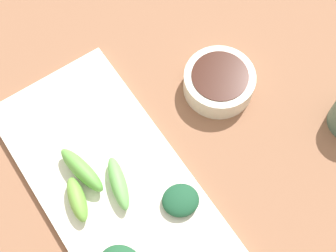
% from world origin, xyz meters
% --- Properties ---
extents(tabletop, '(2.10, 2.10, 0.02)m').
position_xyz_m(tabletop, '(0.00, 0.00, 0.01)').
color(tabletop, '#895E43').
rests_on(tabletop, ground).
extents(sauce_bowl, '(0.10, 0.10, 0.04)m').
position_xyz_m(sauce_bowl, '(-0.12, -0.04, 0.04)').
color(sauce_bowl, silver).
rests_on(sauce_bowl, tabletop).
extents(serving_plate, '(0.19, 0.38, 0.01)m').
position_xyz_m(serving_plate, '(0.08, 0.00, 0.03)').
color(serving_plate, silver).
rests_on(serving_plate, tabletop).
extents(broccoli_stalk_0, '(0.04, 0.08, 0.03)m').
position_xyz_m(broccoli_stalk_0, '(0.08, 0.01, 0.04)').
color(broccoli_stalk_0, '#69B259').
rests_on(broccoli_stalk_0, serving_plate).
extents(broccoli_stalk_1, '(0.04, 0.07, 0.03)m').
position_xyz_m(broccoli_stalk_1, '(0.13, 0.00, 0.04)').
color(broccoli_stalk_1, '#6DAD41').
rests_on(broccoli_stalk_1, serving_plate).
extents(broccoli_stalk_3, '(0.04, 0.08, 0.03)m').
position_xyz_m(broccoli_stalk_3, '(0.11, -0.03, 0.05)').
color(broccoli_stalk_3, '#60AF46').
rests_on(broccoli_stalk_3, serving_plate).
extents(broccoli_leafy_4, '(0.06, 0.06, 0.02)m').
position_xyz_m(broccoli_leafy_4, '(0.02, 0.07, 0.04)').
color(broccoli_leafy_4, '#1A4C2F').
rests_on(broccoli_leafy_4, serving_plate).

